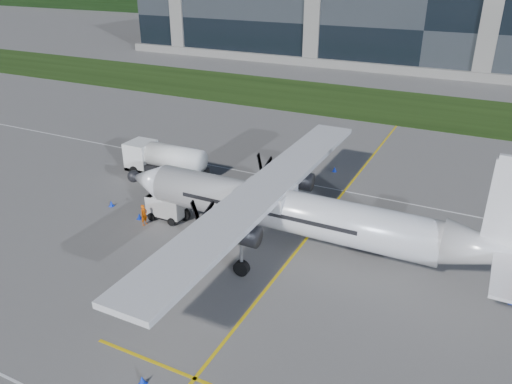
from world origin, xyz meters
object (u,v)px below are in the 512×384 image
safety_cone_tail (512,300)px  safety_cone_nose_stbd (149,200)px  safety_cone_stbdwing (335,169)px  turboprop_aircraft (302,191)px  fuel_tanker_truck (160,159)px  safety_cone_portwing (142,380)px  safety_cone_nose_port (139,216)px  ground_crew_person (144,213)px  baggage_tug (167,207)px  safety_cone_fwd (111,203)px

safety_cone_tail → safety_cone_nose_stbd: (-27.39, 1.30, 0.00)m
safety_cone_stbdwing → turboprop_aircraft: bearing=-81.1°
fuel_tanker_truck → safety_cone_tail: size_ratio=16.74×
safety_cone_portwing → turboprop_aircraft: bearing=81.9°
fuel_tanker_truck → safety_cone_portwing: 25.71m
turboprop_aircraft → safety_cone_nose_port: size_ratio=60.03×
ground_crew_person → safety_cone_nose_port: size_ratio=3.82×
baggage_tug → ground_crew_person: size_ratio=1.64×
fuel_tanker_truck → safety_cone_nose_stbd: bearing=-63.8°
safety_cone_tail → safety_cone_nose_stbd: 27.42m
fuel_tanker_truck → safety_cone_portwing: fuel_tanker_truck is taller
safety_cone_nose_port → safety_cone_portwing: 17.09m
fuel_tanker_truck → safety_cone_nose_port: bearing=-65.0°
safety_cone_tail → fuel_tanker_truck: bearing=167.6°
fuel_tanker_truck → safety_cone_stbdwing: fuel_tanker_truck is taller
safety_cone_portwing → fuel_tanker_truck: bearing=124.2°
fuel_tanker_truck → safety_cone_nose_port: 8.85m
baggage_tug → safety_cone_fwd: 5.45m
safety_cone_nose_port → safety_cone_tail: bearing=2.9°
turboprop_aircraft → ground_crew_person: turboprop_aircraft is taller
safety_cone_fwd → safety_cone_stbdwing: size_ratio=1.00×
safety_cone_nose_port → safety_cone_portwing: size_ratio=1.00×
safety_cone_nose_port → safety_cone_fwd: bearing=167.8°
safety_cone_portwing → safety_cone_stbdwing: same height
safety_cone_nose_stbd → safety_cone_tail: bearing=-2.7°
turboprop_aircraft → safety_cone_fwd: 16.88m
ground_crew_person → safety_cone_nose_stbd: bearing=36.6°
turboprop_aircraft → safety_cone_fwd: (-16.32, -0.70, -4.25)m
safety_cone_stbdwing → ground_crew_person: bearing=-120.3°
safety_cone_nose_stbd → baggage_tug: bearing=-26.9°
safety_cone_portwing → safety_cone_stbdwing: 29.25m
safety_cone_fwd → safety_cone_tail: bearing=1.1°
ground_crew_person → safety_cone_nose_port: 1.29m
fuel_tanker_truck → safety_cone_fwd: 7.30m
fuel_tanker_truck → safety_cone_nose_port: fuel_tanker_truck is taller
baggage_tug → safety_cone_tail: baggage_tug is taller
baggage_tug → safety_cone_nose_stbd: 3.44m
safety_cone_tail → safety_cone_nose_stbd: size_ratio=1.00×
safety_cone_fwd → safety_cone_nose_stbd: bearing=38.4°
ground_crew_person → safety_cone_nose_stbd: (-2.04, 3.18, -0.71)m
baggage_tug → safety_cone_nose_port: 2.32m
safety_cone_nose_port → fuel_tanker_truck: bearing=115.0°
ground_crew_person → safety_cone_stbdwing: bearing=-26.3°
baggage_tug → fuel_tanker_truck: bearing=129.5°
safety_cone_nose_stbd → fuel_tanker_truck: bearing=116.2°
ground_crew_person → safety_cone_nose_stbd: ground_crew_person is taller
safety_cone_fwd → safety_cone_stbdwing: (14.05, 15.20, 0.00)m
safety_cone_fwd → safety_cone_nose_stbd: 3.04m
safety_cone_tail → safety_cone_stbdwing: 21.46m
baggage_tug → safety_cone_nose_port: baggage_tug is taller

